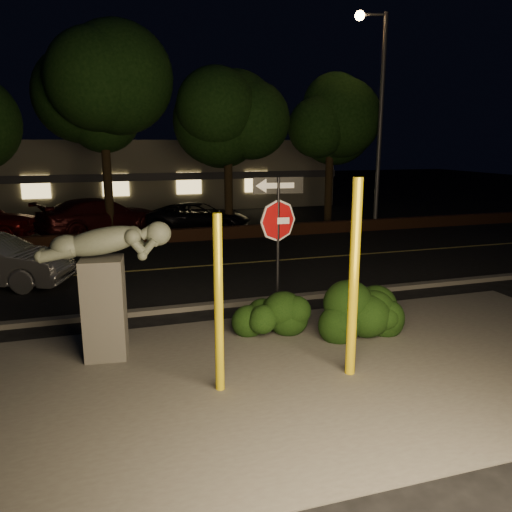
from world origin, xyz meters
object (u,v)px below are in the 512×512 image
Objects in this scene: yellow_pole_left at (219,305)px; parked_car_darkred at (101,216)px; parked_car_dark at (199,217)px; streetlight at (377,104)px; yellow_pole_right at (354,280)px; sculpture at (105,276)px; signpost at (278,221)px.

parked_car_darkred is (-1.65, 15.06, -0.65)m from yellow_pole_left.
yellow_pole_left is at bearing 161.03° from parked_car_darkred.
parked_car_darkred reaches higher than parked_car_dark.
yellow_pole_right is at bearing -104.84° from streetlight.
streetlight is (11.58, 10.68, 3.91)m from sculpture.
parked_car_dark is (0.60, 12.08, -1.63)m from signpost.
yellow_pole_left is at bearing -111.94° from streetlight.
parked_car_darkred is 4.17m from parked_car_dark.
yellow_pole_left is 0.31× the size of streetlight.
streetlight is 12.73m from parked_car_darkred.
signpost is 0.35× the size of streetlight.
signpost is at bearing 97.16° from yellow_pole_right.
yellow_pole_right is 15.29m from streetlight.
sculpture is at bearing -163.21° from signpost.
yellow_pole_left is 14.93m from parked_car_dark.
yellow_pole_right is at bearing -160.14° from parked_car_dark.
streetlight is at bearing 55.98° from signpost.
signpost is 1.27× the size of sculpture.
sculpture is (-1.65, 1.87, 0.11)m from yellow_pole_left.
yellow_pole_left reaches higher than parked_car_darkred.
sculpture is (-3.90, 1.98, -0.13)m from yellow_pole_right.
sculpture is at bearing -177.09° from parked_car_dark.
streetlight is 1.71× the size of parked_car_darkred.
yellow_pole_right reaches higher than sculpture.
sculpture reaches higher than parked_car_darkred.
yellow_pole_left reaches higher than parked_car_dark.
yellow_pole_right is 0.63× the size of parked_car_darkred.
streetlight is at bearing -85.24° from parked_car_dark.
yellow_pole_left is at bearing -168.82° from parked_car_dark.
streetlight is 2.04× the size of parked_car_dark.
yellow_pole_left is 16.51m from streetlight.
parked_car_darkred is at bearing 104.41° from yellow_pole_right.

